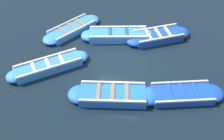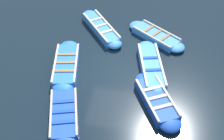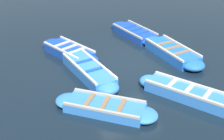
{
  "view_description": "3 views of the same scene",
  "coord_description": "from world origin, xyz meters",
  "px_view_note": "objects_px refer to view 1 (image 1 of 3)",
  "views": [
    {
      "loc": [
        1.64,
        -8.34,
        8.05
      ],
      "look_at": [
        -0.05,
        -0.99,
        0.39
      ],
      "focal_mm": 42.0,
      "sensor_mm": 36.0,
      "label": 1
    },
    {
      "loc": [
        9.85,
        1.66,
        9.34
      ],
      "look_at": [
        0.12,
        -0.09,
        0.16
      ],
      "focal_mm": 50.0,
      "sensor_mm": 36.0,
      "label": 2
    },
    {
      "loc": [
        -10.22,
        3.67,
        5.63
      ],
      "look_at": [
        -0.62,
        0.74,
        0.23
      ],
      "focal_mm": 50.0,
      "sensor_mm": 36.0,
      "label": 3
    }
  ],
  "objects_px": {
    "boat_outer_left": "(118,35)",
    "boat_tucked": "(182,94)",
    "boat_near_quay": "(72,29)",
    "boat_drifting": "(48,66)",
    "boat_inner_gap": "(113,95)",
    "boat_broadside": "(158,36)"
  },
  "relations": [
    {
      "from": "boat_drifting",
      "to": "boat_broadside",
      "type": "xyz_separation_m",
      "value": [
        4.36,
        3.12,
        -0.0
      ]
    },
    {
      "from": "boat_drifting",
      "to": "boat_outer_left",
      "type": "height_order",
      "value": "boat_outer_left"
    },
    {
      "from": "boat_near_quay",
      "to": "boat_drifting",
      "type": "distance_m",
      "value": 2.78
    },
    {
      "from": "boat_drifting",
      "to": "boat_inner_gap",
      "type": "height_order",
      "value": "boat_inner_gap"
    },
    {
      "from": "boat_drifting",
      "to": "boat_inner_gap",
      "type": "distance_m",
      "value": 3.18
    },
    {
      "from": "boat_outer_left",
      "to": "boat_tucked",
      "type": "bearing_deg",
      "value": -43.51
    },
    {
      "from": "boat_outer_left",
      "to": "boat_near_quay",
      "type": "bearing_deg",
      "value": 179.08
    },
    {
      "from": "boat_near_quay",
      "to": "boat_inner_gap",
      "type": "height_order",
      "value": "boat_inner_gap"
    },
    {
      "from": "boat_drifting",
      "to": "boat_near_quay",
      "type": "bearing_deg",
      "value": 87.96
    },
    {
      "from": "boat_near_quay",
      "to": "boat_broadside",
      "type": "distance_m",
      "value": 4.27
    },
    {
      "from": "boat_near_quay",
      "to": "boat_drifting",
      "type": "height_order",
      "value": "boat_drifting"
    },
    {
      "from": "boat_drifting",
      "to": "boat_broadside",
      "type": "relative_size",
      "value": 1.0
    },
    {
      "from": "boat_drifting",
      "to": "boat_inner_gap",
      "type": "relative_size",
      "value": 0.9
    },
    {
      "from": "boat_outer_left",
      "to": "boat_broadside",
      "type": "relative_size",
      "value": 1.14
    },
    {
      "from": "boat_outer_left",
      "to": "boat_tucked",
      "type": "xyz_separation_m",
      "value": [
        3.16,
        -3.0,
        -0.04
      ]
    },
    {
      "from": "boat_inner_gap",
      "to": "boat_tucked",
      "type": "bearing_deg",
      "value": 14.54
    },
    {
      "from": "boat_broadside",
      "to": "boat_inner_gap",
      "type": "bearing_deg",
      "value": -107.99
    },
    {
      "from": "boat_outer_left",
      "to": "boat_tucked",
      "type": "distance_m",
      "value": 4.36
    },
    {
      "from": "boat_drifting",
      "to": "boat_tucked",
      "type": "distance_m",
      "value": 5.65
    },
    {
      "from": "boat_near_quay",
      "to": "boat_inner_gap",
      "type": "bearing_deg",
      "value": -51.65
    },
    {
      "from": "boat_near_quay",
      "to": "boat_drifting",
      "type": "xyz_separation_m",
      "value": [
        -0.1,
        -2.78,
        0.03
      ]
    },
    {
      "from": "boat_near_quay",
      "to": "boat_inner_gap",
      "type": "xyz_separation_m",
      "value": [
        2.94,
        -3.72,
        0.04
      ]
    }
  ]
}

